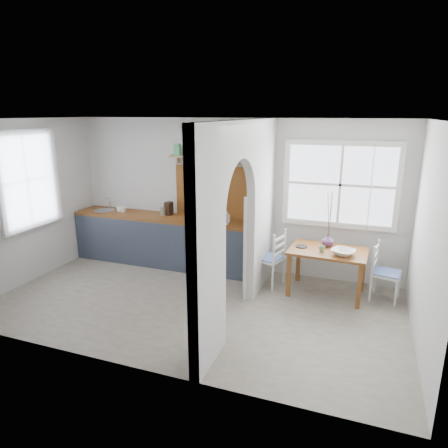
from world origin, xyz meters
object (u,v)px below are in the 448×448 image
(kettle, at_px, (224,218))
(vase, at_px, (328,240))
(chair_right, at_px, (387,272))
(chair_left, at_px, (268,257))
(dining_table, at_px, (326,272))

(kettle, height_order, vase, kettle)
(chair_right, bearing_deg, chair_left, 101.84)
(dining_table, bearing_deg, kettle, 177.51)
(chair_right, relative_size, vase, 4.40)
(dining_table, distance_m, chair_right, 0.85)
(dining_table, height_order, chair_left, chair_left)
(dining_table, distance_m, vase, 0.48)
(chair_right, bearing_deg, vase, 95.36)
(kettle, distance_m, vase, 1.69)
(chair_right, bearing_deg, kettle, 98.55)
(vase, bearing_deg, dining_table, -80.22)
(chair_right, relative_size, kettle, 3.85)
(chair_left, relative_size, chair_right, 1.07)
(dining_table, height_order, kettle, kettle)
(chair_right, xyz_separation_m, kettle, (-2.55, 0.08, 0.58))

